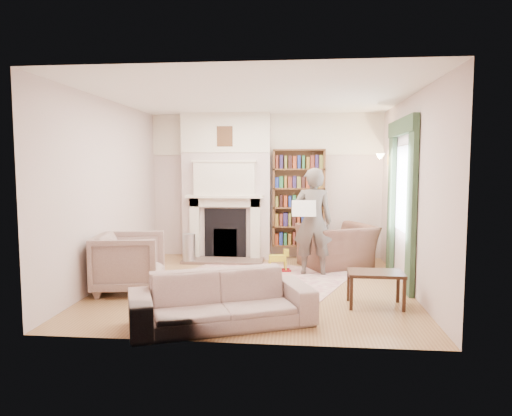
# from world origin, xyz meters

# --- Properties ---
(floor) EXTENTS (4.50, 4.50, 0.00)m
(floor) POSITION_xyz_m (0.00, 0.00, 0.00)
(floor) COLOR brown
(floor) RESTS_ON ground
(ceiling) EXTENTS (4.50, 4.50, 0.00)m
(ceiling) POSITION_xyz_m (0.00, 0.00, 2.80)
(ceiling) COLOR white
(ceiling) RESTS_ON wall_back
(wall_back) EXTENTS (4.50, 0.00, 4.50)m
(wall_back) POSITION_xyz_m (0.00, 2.25, 1.40)
(wall_back) COLOR beige
(wall_back) RESTS_ON floor
(wall_front) EXTENTS (4.50, 0.00, 4.50)m
(wall_front) POSITION_xyz_m (0.00, -2.25, 1.40)
(wall_front) COLOR beige
(wall_front) RESTS_ON floor
(wall_left) EXTENTS (0.00, 4.50, 4.50)m
(wall_left) POSITION_xyz_m (-2.25, 0.00, 1.40)
(wall_left) COLOR beige
(wall_left) RESTS_ON floor
(wall_right) EXTENTS (0.00, 4.50, 4.50)m
(wall_right) POSITION_xyz_m (2.25, 0.00, 1.40)
(wall_right) COLOR beige
(wall_right) RESTS_ON floor
(fireplace) EXTENTS (1.70, 0.58, 2.80)m
(fireplace) POSITION_xyz_m (-0.75, 2.05, 1.39)
(fireplace) COLOR beige
(fireplace) RESTS_ON floor
(bookcase) EXTENTS (1.00, 0.24, 1.85)m
(bookcase) POSITION_xyz_m (0.65, 2.12, 1.18)
(bookcase) COLOR brown
(bookcase) RESTS_ON floor
(window) EXTENTS (0.02, 0.90, 1.30)m
(window) POSITION_xyz_m (2.23, 0.40, 1.45)
(window) COLOR silver
(window) RESTS_ON wall_right
(curtain_left) EXTENTS (0.07, 0.32, 2.40)m
(curtain_left) POSITION_xyz_m (2.20, -0.30, 1.20)
(curtain_left) COLOR #2D472E
(curtain_left) RESTS_ON floor
(curtain_right) EXTENTS (0.07, 0.32, 2.40)m
(curtain_right) POSITION_xyz_m (2.20, 1.10, 1.20)
(curtain_right) COLOR #2D472E
(curtain_right) RESTS_ON floor
(pelmet) EXTENTS (0.09, 1.70, 0.24)m
(pelmet) POSITION_xyz_m (2.19, 0.40, 2.38)
(pelmet) COLOR #2D472E
(pelmet) RESTS_ON wall_right
(wall_sconce) EXTENTS (0.20, 0.24, 0.24)m
(wall_sconce) POSITION_xyz_m (2.03, 1.50, 1.90)
(wall_sconce) COLOR gold
(wall_sconce) RESTS_ON wall_right
(rug) EXTENTS (3.15, 2.81, 0.01)m
(rug) POSITION_xyz_m (0.05, 0.49, 0.01)
(rug) COLOR beige
(rug) RESTS_ON floor
(armchair_reading) EXTENTS (1.50, 1.44, 0.75)m
(armchair_reading) POSITION_xyz_m (1.34, 1.40, 0.38)
(armchair_reading) COLOR #4C3128
(armchair_reading) RESTS_ON floor
(armchair_left) EXTENTS (1.06, 1.04, 0.84)m
(armchair_left) POSITION_xyz_m (-1.75, -0.48, 0.42)
(armchair_left) COLOR #B1A292
(armchair_left) RESTS_ON floor
(sofa) EXTENTS (2.18, 1.50, 0.59)m
(sofa) POSITION_xyz_m (-0.19, -1.74, 0.30)
(sofa) COLOR #BDAC9C
(sofa) RESTS_ON floor
(man_reading) EXTENTS (0.66, 0.46, 1.77)m
(man_reading) POSITION_xyz_m (0.89, 0.80, 0.88)
(man_reading) COLOR #564C45
(man_reading) RESTS_ON floor
(newspaper) EXTENTS (0.39, 0.13, 0.26)m
(newspaper) POSITION_xyz_m (0.74, 0.60, 1.12)
(newspaper) COLOR silver
(newspaper) RESTS_ON man_reading
(coffee_table) EXTENTS (0.71, 0.46, 0.45)m
(coffee_table) POSITION_xyz_m (1.64, -0.86, 0.23)
(coffee_table) COLOR #372213
(coffee_table) RESTS_ON floor
(paraffin_heater) EXTENTS (0.24, 0.24, 0.55)m
(paraffin_heater) POSITION_xyz_m (-1.36, 1.45, 0.28)
(paraffin_heater) COLOR #B1B3B9
(paraffin_heater) RESTS_ON floor
(rocking_horse) EXTENTS (0.47, 0.28, 0.39)m
(rocking_horse) POSITION_xyz_m (0.30, 0.90, 0.19)
(rocking_horse) COLOR yellow
(rocking_horse) RESTS_ON rug
(board_game) EXTENTS (0.51, 0.51, 0.03)m
(board_game) POSITION_xyz_m (-0.49, 0.18, 0.03)
(board_game) COLOR #D1CD49
(board_game) RESTS_ON rug
(game_box_lid) EXTENTS (0.36, 0.26, 0.06)m
(game_box_lid) POSITION_xyz_m (-0.65, 0.13, 0.04)
(game_box_lid) COLOR #AA1329
(game_box_lid) RESTS_ON rug
(comic_annuals) EXTENTS (0.74, 0.73, 0.02)m
(comic_annuals) POSITION_xyz_m (0.11, -0.37, 0.02)
(comic_annuals) COLOR red
(comic_annuals) RESTS_ON rug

